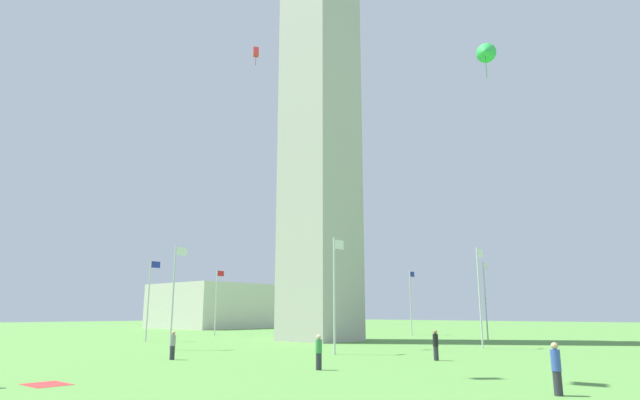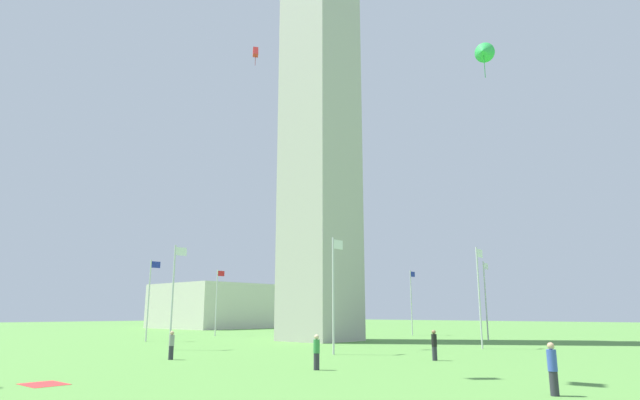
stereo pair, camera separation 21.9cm
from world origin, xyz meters
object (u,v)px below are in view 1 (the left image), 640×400
(flagpole_n, at_px, (411,299))
(distant_building, at_px, (239,306))
(flagpole_e, at_px, (216,299))
(flagpole_nw, at_px, (485,297))
(flagpole_ne, at_px, (313,300))
(picnic_blanket_near_first_person, at_px, (47,384))
(person_green_shirt, at_px, (319,352))
(person_blue_shirt, at_px, (556,369))
(person_gray_shirt, at_px, (173,345))
(flagpole_w, at_px, (480,292))
(person_black_shirt, at_px, (436,345))
(flagpole_sw, at_px, (335,289))
(flagpole_se, at_px, (149,296))
(flagpole_s, at_px, (174,291))
(kite_green_delta, at_px, (485,52))
(obelisk_monument, at_px, (320,67))
(kite_red_box, at_px, (256,52))

(flagpole_n, distance_m, distant_building, 43.84)
(flagpole_e, bearing_deg, flagpole_nw, -67.50)
(flagpole_ne, height_order, picnic_blanket_near_first_person, flagpole_ne)
(person_green_shirt, relative_size, person_blue_shirt, 0.96)
(person_green_shirt, bearing_deg, person_gray_shirt, 47.87)
(flagpole_w, xyz_separation_m, person_black_shirt, (-11.49, -2.38, -3.47))
(person_blue_shirt, relative_size, person_gray_shirt, 1.05)
(flagpole_sw, bearing_deg, flagpole_e, 67.50)
(flagpole_w, distance_m, flagpole_nw, 12.96)
(flagpole_ne, bearing_deg, flagpole_se, 180.00)
(flagpole_s, distance_m, person_black_shirt, 20.36)
(flagpole_w, xyz_separation_m, person_blue_shirt, (-20.50, -12.11, -3.47))
(flagpole_se, height_order, kite_green_delta, kite_green_delta)
(flagpole_ne, bearing_deg, obelisk_monument, -135.14)
(distant_building, bearing_deg, kite_red_box, -128.90)
(flagpole_e, bearing_deg, person_blue_shirt, -114.04)
(person_gray_shirt, height_order, distant_building, distant_building)
(flagpole_ne, relative_size, flagpole_w, 1.00)
(flagpole_nw, distance_m, kite_green_delta, 30.08)
(flagpole_s, height_order, flagpole_sw, same)
(person_blue_shirt, bearing_deg, flagpole_s, 3.17)
(flagpole_e, height_order, person_black_shirt, flagpole_e)
(flagpole_n, distance_m, flagpole_s, 33.86)
(flagpole_e, height_order, flagpole_nw, same)
(flagpole_s, xyz_separation_m, flagpole_nw, (28.90, -11.97, 0.00))
(flagpole_sw, xyz_separation_m, distant_building, (37.18, 55.02, -0.49))
(flagpole_s, relative_size, person_blue_shirt, 4.51)
(flagpole_ne, xyz_separation_m, distant_building, (13.24, 31.08, -0.49))
(flagpole_nw, distance_m, picnic_blanket_near_first_person, 43.09)
(flagpole_ne, relative_size, kite_green_delta, 3.32)
(person_gray_shirt, distance_m, picnic_blanket_near_first_person, 11.07)
(obelisk_monument, height_order, flagpole_ne, obelisk_monument)
(flagpole_se, xyz_separation_m, flagpole_sw, (-0.00, -23.94, 0.00))
(flagpole_ne, bearing_deg, flagpole_e, 157.50)
(flagpole_se, height_order, person_blue_shirt, flagpole_se)
(flagpole_se, bearing_deg, flagpole_ne, -0.00)
(flagpole_w, bearing_deg, picnic_blanket_near_first_person, 172.92)
(flagpole_sw, relative_size, person_gray_shirt, 4.75)
(obelisk_monument, xyz_separation_m, person_gray_shirt, (-21.45, -7.27, -28.40))
(flagpole_s, xyz_separation_m, person_gray_shirt, (-4.58, -7.27, -3.51))
(person_green_shirt, xyz_separation_m, picnic_blanket_near_first_person, (-10.99, 4.49, -0.83))
(flagpole_s, bearing_deg, flagpole_nw, -22.50)
(flagpole_e, bearing_deg, flagpole_ne, -22.50)
(flagpole_ne, distance_m, flagpole_w, 31.28)
(obelisk_monument, xyz_separation_m, flagpole_nw, (12.03, -11.97, -24.88))
(person_black_shirt, bearing_deg, flagpole_sw, 25.73)
(obelisk_monument, xyz_separation_m, flagpole_sw, (-11.91, -11.97, -24.88))
(person_black_shirt, height_order, kite_red_box, kite_red_box)
(flagpole_s, distance_m, person_green_shirt, 18.18)
(flagpole_e, bearing_deg, picnic_blanket_near_first_person, -135.82)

